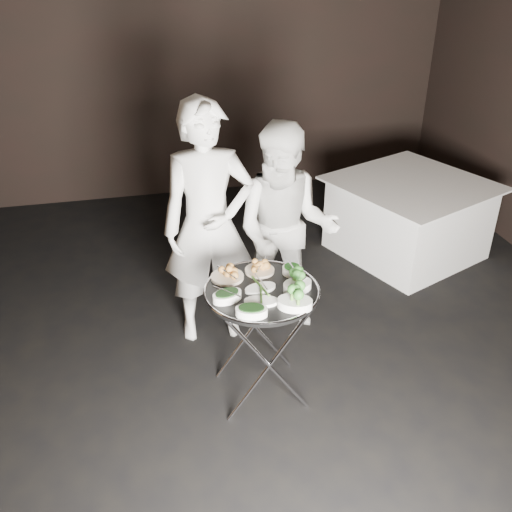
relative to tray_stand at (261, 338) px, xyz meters
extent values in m
cube|color=black|center=(-0.13, -0.01, -0.47)|extent=(6.00, 7.00, 0.05)
cube|color=black|center=(-0.13, 3.52, 1.06)|extent=(6.00, 0.05, 3.00)
cylinder|color=silver|center=(0.00, -0.21, -0.05)|extent=(0.54, 0.02, 0.79)
cylinder|color=silver|center=(0.00, -0.21, -0.05)|extent=(0.54, 0.02, 0.79)
cylinder|color=silver|center=(0.00, 0.21, -0.05)|extent=(0.54, 0.02, 0.79)
cylinder|color=silver|center=(0.00, 0.21, -0.05)|extent=(0.54, 0.02, 0.79)
cylinder|color=silver|center=(-0.23, 0.00, 0.31)|extent=(0.02, 0.45, 0.02)
cylinder|color=silver|center=(0.23, 0.00, 0.31)|extent=(0.02, 0.45, 0.02)
cylinder|color=black|center=(0.00, 0.00, 0.35)|extent=(0.68, 0.68, 0.03)
torus|color=silver|center=(0.00, 0.00, 0.36)|extent=(0.70, 0.70, 0.02)
cylinder|color=beige|center=(-0.18, 0.17, 0.37)|extent=(0.20, 0.20, 0.02)
cylinder|color=beige|center=(0.04, 0.21, 0.37)|extent=(0.19, 0.19, 0.02)
cylinder|color=white|center=(0.23, 0.14, 0.38)|extent=(0.12, 0.12, 0.05)
cylinder|color=silver|center=(-0.18, 0.16, 0.41)|extent=(0.09, 0.18, 0.01)
cylinder|color=silver|center=(0.05, 0.21, 0.41)|extent=(0.11, 0.17, 0.01)
cylinder|color=silver|center=(0.23, 0.13, 0.41)|extent=(0.02, 0.20, 0.01)
cylinder|color=silver|center=(-0.22, -0.05, 0.41)|extent=(0.14, 0.15, 0.01)
cylinder|color=silver|center=(0.22, -0.05, 0.41)|extent=(0.15, 0.14, 0.01)
cylinder|color=silver|center=(0.00, 0.01, 0.41)|extent=(0.04, 0.20, 0.01)
imported|color=silver|center=(-0.20, 0.74, 0.45)|extent=(0.65, 0.43, 1.78)
imported|color=silver|center=(0.35, 0.73, 0.35)|extent=(0.93, 0.83, 1.59)
cube|color=white|center=(1.77, 1.56, -0.10)|extent=(1.10, 1.10, 0.69)
cube|color=white|center=(1.77, 1.56, 0.26)|extent=(1.24, 1.24, 0.02)
camera|label=1|loc=(-0.68, -2.78, 2.21)|focal=40.00mm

